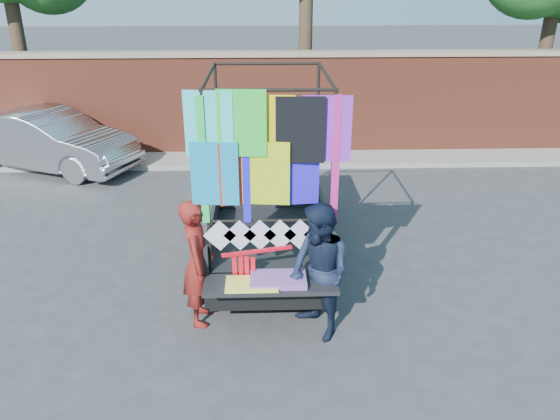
{
  "coord_description": "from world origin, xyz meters",
  "views": [
    {
      "loc": [
        -0.16,
        -6.79,
        4.37
      ],
      "look_at": [
        0.05,
        -0.2,
        1.5
      ],
      "focal_mm": 35.0,
      "sensor_mm": 36.0,
      "label": 1
    }
  ],
  "objects_px": {
    "woman": "(198,262)",
    "man": "(319,273)",
    "pickup_truck": "(268,198)",
    "sedan": "(50,140)"
  },
  "relations": [
    {
      "from": "woman",
      "to": "man",
      "type": "bearing_deg",
      "value": -103.76
    },
    {
      "from": "woman",
      "to": "man",
      "type": "relative_size",
      "value": 0.98
    },
    {
      "from": "pickup_truck",
      "to": "woman",
      "type": "height_order",
      "value": "pickup_truck"
    },
    {
      "from": "sedan",
      "to": "pickup_truck",
      "type": "bearing_deg",
      "value": -104.63
    },
    {
      "from": "woman",
      "to": "man",
      "type": "distance_m",
      "value": 1.6
    },
    {
      "from": "woman",
      "to": "man",
      "type": "xyz_separation_m",
      "value": [
        1.56,
        -0.36,
        0.02
      ]
    },
    {
      "from": "pickup_truck",
      "to": "sedan",
      "type": "xyz_separation_m",
      "value": [
        -5.15,
        4.01,
        -0.09
      ]
    },
    {
      "from": "sedan",
      "to": "woman",
      "type": "bearing_deg",
      "value": -123.55
    },
    {
      "from": "sedan",
      "to": "man",
      "type": "xyz_separation_m",
      "value": [
        5.77,
        -6.79,
        0.2
      ]
    },
    {
      "from": "pickup_truck",
      "to": "man",
      "type": "relative_size",
      "value": 2.77
    }
  ]
}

